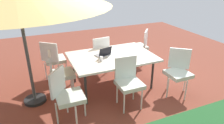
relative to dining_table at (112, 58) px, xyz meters
name	(u,v)px	position (x,y,z in m)	size (l,w,h in m)	color
ground_plane	(112,85)	(0.00, 0.00, -0.70)	(10.00, 10.00, 0.02)	brown
dining_table	(112,58)	(0.00, 0.00, 0.00)	(1.83, 1.27, 0.74)	silver
chair_southwest	(140,45)	(-1.22, -0.85, -0.14)	(0.58, 0.58, 0.98)	silver
chair_southeast	(54,58)	(1.16, -0.84, -0.14)	(0.58, 0.58, 0.98)	silver
chair_north	(128,80)	(0.01, 0.82, -0.14)	(0.46, 0.47, 0.98)	silver
chair_east	(59,72)	(1.16, -0.05, -0.14)	(0.48, 0.47, 0.98)	silver
chair_northwest	(178,70)	(-1.15, 0.85, -0.14)	(0.58, 0.58, 0.98)	silver
chair_northeast	(66,93)	(1.19, 0.82, -0.14)	(0.58, 0.58, 0.98)	silver
chair_south	(99,52)	(0.04, -0.76, -0.14)	(0.47, 0.48, 0.98)	silver
laptop	(104,54)	(0.17, -0.08, 0.09)	(0.37, 0.32, 0.21)	gray
cup	(101,59)	(0.31, 0.17, 0.10)	(0.07, 0.07, 0.10)	white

